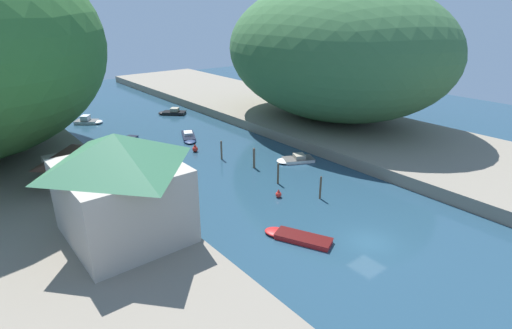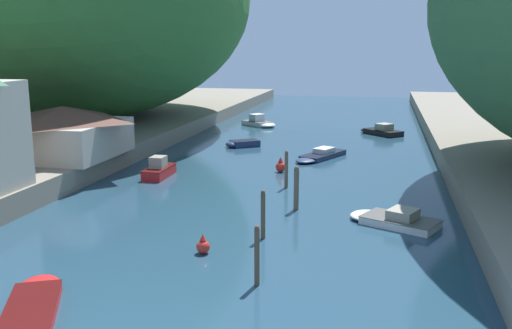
{
  "view_description": "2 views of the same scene",
  "coord_description": "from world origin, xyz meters",
  "px_view_note": "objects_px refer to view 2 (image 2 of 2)",
  "views": [
    {
      "loc": [
        -25.86,
        -16.64,
        18.76
      ],
      "look_at": [
        2.1,
        18.09,
        1.02
      ],
      "focal_mm": 28.0,
      "sensor_mm": 36.0,
      "label": 1
    },
    {
      "loc": [
        7.53,
        -12.58,
        9.52
      ],
      "look_at": [
        -0.05,
        21.44,
        2.15
      ],
      "focal_mm": 40.0,
      "sensor_mm": 36.0,
      "label": 2
    }
  ],
  "objects_px": {
    "boat_small_dinghy": "(380,131)",
    "channel_buoy_near": "(281,166)",
    "boat_navy_launch": "(241,144)",
    "channel_buoy_far": "(203,246)",
    "boat_white_cruiser": "(392,219)",
    "boathouse_shed": "(63,130)",
    "boat_open_rowboat": "(161,169)",
    "boat_near_quay": "(260,123)",
    "boat_yellow_tender": "(319,156)",
    "boat_red_skiff": "(33,305)"
  },
  "relations": [
    {
      "from": "channel_buoy_far",
      "to": "boathouse_shed",
      "type": "bearing_deg",
      "value": 138.45
    },
    {
      "from": "boat_navy_launch",
      "to": "channel_buoy_far",
      "type": "bearing_deg",
      "value": 154.1
    },
    {
      "from": "boathouse_shed",
      "to": "boat_navy_launch",
      "type": "relative_size",
      "value": 2.46
    },
    {
      "from": "boat_red_skiff",
      "to": "boat_open_rowboat",
      "type": "height_order",
      "value": "boat_open_rowboat"
    },
    {
      "from": "channel_buoy_near",
      "to": "channel_buoy_far",
      "type": "bearing_deg",
      "value": -91.5
    },
    {
      "from": "boat_yellow_tender",
      "to": "boathouse_shed",
      "type": "bearing_deg",
      "value": 55.24
    },
    {
      "from": "channel_buoy_far",
      "to": "boat_near_quay",
      "type": "bearing_deg",
      "value": 98.62
    },
    {
      "from": "channel_buoy_far",
      "to": "channel_buoy_near",
      "type": "bearing_deg",
      "value": 88.5
    },
    {
      "from": "boat_red_skiff",
      "to": "channel_buoy_far",
      "type": "distance_m",
      "value": 8.14
    },
    {
      "from": "boat_white_cruiser",
      "to": "channel_buoy_far",
      "type": "relative_size",
      "value": 5.54
    },
    {
      "from": "channel_buoy_far",
      "to": "boat_open_rowboat",
      "type": "bearing_deg",
      "value": 118.41
    },
    {
      "from": "boat_small_dinghy",
      "to": "channel_buoy_far",
      "type": "bearing_deg",
      "value": -147.33
    },
    {
      "from": "boathouse_shed",
      "to": "boat_open_rowboat",
      "type": "xyz_separation_m",
      "value": [
        6.88,
        1.54,
        -2.9
      ]
    },
    {
      "from": "boat_yellow_tender",
      "to": "channel_buoy_far",
      "type": "distance_m",
      "value": 23.7
    },
    {
      "from": "boat_near_quay",
      "to": "channel_buoy_far",
      "type": "relative_size",
      "value": 5.08
    },
    {
      "from": "boat_small_dinghy",
      "to": "channel_buoy_near",
      "type": "distance_m",
      "value": 21.76
    },
    {
      "from": "boathouse_shed",
      "to": "channel_buoy_near",
      "type": "bearing_deg",
      "value": 16.93
    },
    {
      "from": "boat_small_dinghy",
      "to": "boat_red_skiff",
      "type": "bearing_deg",
      "value": -150.79
    },
    {
      "from": "boat_near_quay",
      "to": "boat_navy_launch",
      "type": "distance_m",
      "value": 14.02
    },
    {
      "from": "boat_white_cruiser",
      "to": "channel_buoy_far",
      "type": "height_order",
      "value": "channel_buoy_far"
    },
    {
      "from": "boat_open_rowboat",
      "to": "channel_buoy_far",
      "type": "relative_size",
      "value": 4.61
    },
    {
      "from": "boat_near_quay",
      "to": "boat_navy_launch",
      "type": "height_order",
      "value": "boat_near_quay"
    },
    {
      "from": "boat_near_quay",
      "to": "channel_buoy_near",
      "type": "bearing_deg",
      "value": 54.45
    },
    {
      "from": "boat_white_cruiser",
      "to": "channel_buoy_near",
      "type": "bearing_deg",
      "value": 60.99
    },
    {
      "from": "boat_open_rowboat",
      "to": "boat_near_quay",
      "type": "xyz_separation_m",
      "value": [
        1.61,
        27.01,
        -0.07
      ]
    },
    {
      "from": "boat_open_rowboat",
      "to": "boat_near_quay",
      "type": "distance_m",
      "value": 27.06
    },
    {
      "from": "boat_navy_launch",
      "to": "boat_open_rowboat",
      "type": "bearing_deg",
      "value": 131.43
    },
    {
      "from": "boat_yellow_tender",
      "to": "boat_navy_launch",
      "type": "height_order",
      "value": "boat_yellow_tender"
    },
    {
      "from": "channel_buoy_near",
      "to": "channel_buoy_far",
      "type": "relative_size",
      "value": 1.22
    },
    {
      "from": "boat_white_cruiser",
      "to": "boat_navy_launch",
      "type": "height_order",
      "value": "boat_white_cruiser"
    },
    {
      "from": "boat_near_quay",
      "to": "channel_buoy_far",
      "type": "bearing_deg",
      "value": 47.21
    },
    {
      "from": "boat_open_rowboat",
      "to": "boat_navy_launch",
      "type": "distance_m",
      "value": 13.35
    },
    {
      "from": "boat_red_skiff",
      "to": "boat_navy_launch",
      "type": "bearing_deg",
      "value": 65.87
    },
    {
      "from": "boat_navy_launch",
      "to": "channel_buoy_near",
      "type": "relative_size",
      "value": 3.01
    },
    {
      "from": "boat_open_rowboat",
      "to": "channel_buoy_far",
      "type": "distance_m",
      "value": 16.68
    },
    {
      "from": "boat_small_dinghy",
      "to": "channel_buoy_near",
      "type": "relative_size",
      "value": 4.34
    },
    {
      "from": "boat_navy_launch",
      "to": "boat_small_dinghy",
      "type": "bearing_deg",
      "value": -86.61
    },
    {
      "from": "channel_buoy_near",
      "to": "boat_red_skiff",
      "type": "bearing_deg",
      "value": -100.83
    },
    {
      "from": "channel_buoy_near",
      "to": "boat_open_rowboat",
      "type": "bearing_deg",
      "value": -159.68
    },
    {
      "from": "boat_white_cruiser",
      "to": "boat_yellow_tender",
      "type": "xyz_separation_m",
      "value": [
        -5.85,
        17.09,
        -0.02
      ]
    },
    {
      "from": "boat_red_skiff",
      "to": "channel_buoy_near",
      "type": "bearing_deg",
      "value": 53.64
    },
    {
      "from": "boathouse_shed",
      "to": "boat_white_cruiser",
      "type": "xyz_separation_m",
      "value": [
        23.43,
        -6.69,
        -3.09
      ]
    },
    {
      "from": "boathouse_shed",
      "to": "boat_small_dinghy",
      "type": "xyz_separation_m",
      "value": [
        22.47,
        25.19,
        -3.0
      ]
    },
    {
      "from": "boathouse_shed",
      "to": "boat_navy_launch",
      "type": "xyz_separation_m",
      "value": [
        9.71,
        14.58,
        -3.09
      ]
    },
    {
      "from": "boat_small_dinghy",
      "to": "boat_navy_launch",
      "type": "bearing_deg",
      "value": 173.7
    },
    {
      "from": "boat_yellow_tender",
      "to": "boat_near_quay",
      "type": "xyz_separation_m",
      "value": [
        -9.09,
        18.15,
        0.15
      ]
    },
    {
      "from": "boat_near_quay",
      "to": "boat_small_dinghy",
      "type": "height_order",
      "value": "boat_near_quay"
    },
    {
      "from": "boat_small_dinghy",
      "to": "boat_open_rowboat",
      "type": "bearing_deg",
      "value": -169.43
    },
    {
      "from": "boathouse_shed",
      "to": "boat_open_rowboat",
      "type": "bearing_deg",
      "value": 12.62
    },
    {
      "from": "boathouse_shed",
      "to": "channel_buoy_near",
      "type": "distance_m",
      "value": 16.24
    }
  ]
}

